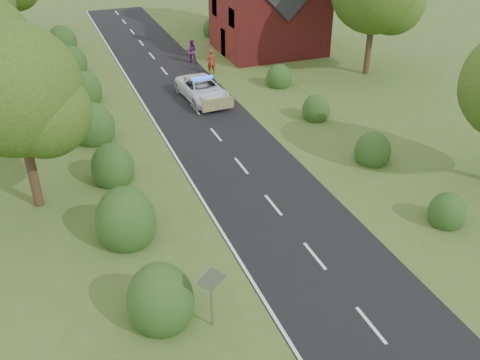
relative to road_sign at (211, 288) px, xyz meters
name	(u,v)px	position (x,y,z in m)	size (l,w,h in m)	color
ground	(371,325)	(5.00, -2.00, -1.65)	(120.00, 120.00, 0.00)	#436022
road	(222,142)	(5.00, 13.00, -1.64)	(6.00, 70.00, 0.02)	black
road_markings	(206,163)	(3.40, 10.93, -1.63)	(4.96, 70.00, 0.01)	white
hedgerow_left	(115,180)	(-1.51, 9.69, -0.91)	(2.75, 50.41, 3.00)	#284818
hedgerow_right	(360,142)	(11.60, 9.21, -1.10)	(2.10, 45.78, 2.10)	#284818
tree_left_a	(21,96)	(-4.75, 9.86, 3.69)	(5.74, 5.60, 8.38)	#332316
road_sign	(211,288)	(0.00, 0.00, 0.00)	(1.06, 0.08, 2.53)	gray
house	(269,4)	(14.49, 28.00, 2.13)	(8.00, 7.40, 9.17)	maroon
police_van	(203,90)	(5.97, 19.43, -0.94)	(2.71, 5.34, 1.58)	white
pedestrian_red	(211,62)	(8.18, 24.17, -0.74)	(0.67, 0.44, 1.83)	maroon
pedestrian_purple	(192,51)	(7.60, 27.24, -0.75)	(0.88, 0.69, 1.81)	#59196C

